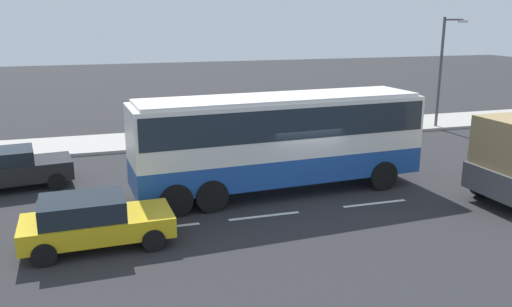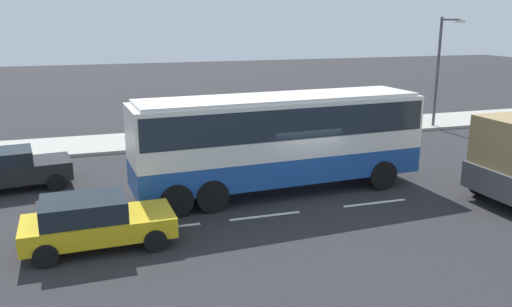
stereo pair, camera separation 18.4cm
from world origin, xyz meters
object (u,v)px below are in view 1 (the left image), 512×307
Objects in this scene: car_black_sedan at (9,168)px; street_lamp at (443,64)px; pedestrian_at_crossing at (320,111)px; coach_bus at (279,133)px; car_yellow_taxi at (93,220)px; pedestrian_near_curb at (365,114)px.

car_black_sedan is 0.72× the size of street_lamp.
pedestrian_at_crossing is at bearing 167.51° from street_lamp.
car_black_sedan is (-9.56, 3.35, -1.40)m from coach_bus.
car_yellow_taxi is 22.58m from street_lamp.
coach_bus reaches higher than car_yellow_taxi.
car_black_sedan is 18.42m from pedestrian_near_curb.
coach_bus is 6.54× the size of pedestrian_at_crossing.
street_lamp is at bearing 4.83° from car_black_sedan.
car_black_sedan is 1.07× the size of car_yellow_taxi.
coach_bus is 11.77m from pedestrian_near_curb.
car_yellow_taxi is at bearing 75.71° from pedestrian_near_curb.
car_yellow_taxi is at bearing -72.40° from car_black_sedan.
car_yellow_taxi is (2.96, -6.38, -0.03)m from car_black_sedan.
car_yellow_taxi is (-6.60, -3.03, -1.43)m from coach_bus.
pedestrian_near_curb is (14.75, 11.45, 0.28)m from car_yellow_taxi.
pedestrian_near_curb is at bearing 42.50° from coach_bus.
pedestrian_near_curb is 2.53m from pedestrian_at_crossing.
car_yellow_taxi is at bearing 168.33° from pedestrian_at_crossing.
coach_bus is at bearing -147.56° from street_lamp.
coach_bus reaches higher than pedestrian_at_crossing.
street_lamp reaches higher than car_black_sedan.
pedestrian_near_curb is at bearing -86.36° from pedestrian_at_crossing.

